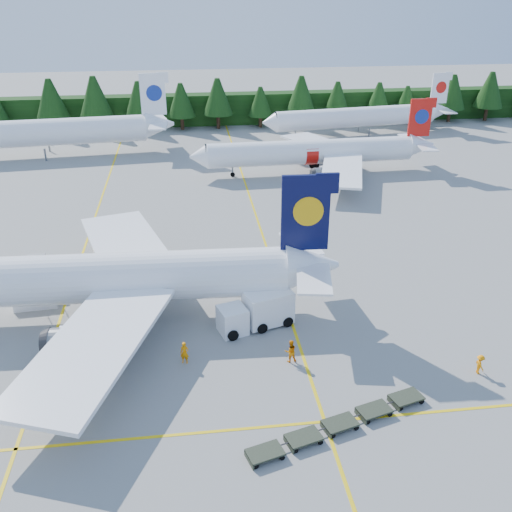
{
  "coord_description": "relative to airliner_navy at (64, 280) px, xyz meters",
  "views": [
    {
      "loc": [
        -2.26,
        -34.69,
        26.81
      ],
      "look_at": [
        3.67,
        12.67,
        3.5
      ],
      "focal_mm": 40.0,
      "sensor_mm": 36.0,
      "label": 1
    }
  ],
  "objects": [
    {
      "name": "ground",
      "position": [
        13.18,
        -9.48,
        -3.77
      ],
      "size": [
        320.0,
        320.0,
        0.0
      ],
      "primitive_type": "plane",
      "color": "gray",
      "rests_on": "ground"
    },
    {
      "name": "taxi_stripe_a",
      "position": [
        -0.82,
        10.52,
        -3.76
      ],
      "size": [
        0.25,
        120.0,
        0.01
      ],
      "primitive_type": "cube",
      "color": "yellow",
      "rests_on": "ground"
    },
    {
      "name": "taxi_stripe_b",
      "position": [
        19.18,
        10.52,
        -3.76
      ],
      "size": [
        0.25,
        120.0,
        0.01
      ],
      "primitive_type": "cube",
      "color": "yellow",
      "rests_on": "ground"
    },
    {
      "name": "taxi_stripe_cross",
      "position": [
        13.18,
        -15.48,
        -3.76
      ],
      "size": [
        80.0,
        0.25,
        0.01
      ],
      "primitive_type": "cube",
      "color": "yellow",
      "rests_on": "ground"
    },
    {
      "name": "treeline_hedge",
      "position": [
        13.18,
        72.52,
        -0.77
      ],
      "size": [
        220.0,
        4.0,
        6.0
      ],
      "primitive_type": "cube",
      "color": "black",
      "rests_on": "ground"
    },
    {
      "name": "airliner_navy",
      "position": [
        0.0,
        0.0,
        0.0
      ],
      "size": [
        43.09,
        35.42,
        12.52
      ],
      "rotation": [
        0.0,
        0.0,
        -0.04
      ],
      "color": "white",
      "rests_on": "ground"
    },
    {
      "name": "airliner_red",
      "position": [
        28.83,
        38.07,
        -0.56
      ],
      "size": [
        36.71,
        30.2,
        10.67
      ],
      "rotation": [
        0.0,
        0.0,
        0.03
      ],
      "color": "white",
      "rests_on": "ground"
    },
    {
      "name": "airliner_far_left",
      "position": [
        -15.51,
        52.25,
        0.26
      ],
      "size": [
        44.11,
        8.04,
        12.83
      ],
      "rotation": [
        0.0,
        0.0,
        0.09
      ],
      "color": "white",
      "rests_on": "ground"
    },
    {
      "name": "airliner_far_right",
      "position": [
        41.89,
        60.13,
        -0.4
      ],
      "size": [
        36.79,
        8.03,
        10.72
      ],
      "rotation": [
        0.0,
        0.0,
        0.13
      ],
      "color": "white",
      "rests_on": "ground"
    },
    {
      "name": "airstairs",
      "position": [
        -3.35,
        2.9,
        -3.03
      ],
      "size": [
        3.93,
        5.33,
        3.39
      ],
      "rotation": [
        0.0,
        0.0,
        0.09
      ],
      "color": "white",
      "rests_on": "ground"
    },
    {
      "name": "service_truck",
      "position": [
        16.01,
        -3.28,
        -2.25
      ],
      "size": [
        6.75,
        4.06,
        3.07
      ],
      "rotation": [
        0.0,
        0.0,
        0.3
      ],
      "color": "white",
      "rests_on": "ground"
    },
    {
      "name": "dolly_train",
      "position": [
        20.02,
        -16.16,
        -3.34
      ],
      "size": [
        13.1,
        5.86,
        0.13
      ],
      "rotation": [
        0.0,
        0.0,
        0.29
      ],
      "color": "#323929",
      "rests_on": "ground"
    },
    {
      "name": "crew_a",
      "position": [
        9.95,
        -7.72,
        -2.85
      ],
      "size": [
        0.75,
        0.58,
        1.84
      ],
      "primitive_type": "imported",
      "rotation": [
        0.0,
        0.0,
        -0.23
      ],
      "color": "orange",
      "rests_on": "ground"
    },
    {
      "name": "crew_b",
      "position": [
        18.07,
        -8.54,
        -2.82
      ],
      "size": [
        0.98,
        0.8,
        1.89
      ],
      "primitive_type": "imported",
      "rotation": [
        0.0,
        0.0,
        3.23
      ],
      "color": "orange",
      "rests_on": "ground"
    },
    {
      "name": "crew_c",
      "position": [
        31.89,
        -11.77,
        -2.97
      ],
      "size": [
        0.45,
        0.66,
        1.59
      ],
      "primitive_type": "imported",
      "rotation": [
        0.0,
        0.0,
        1.57
      ],
      "color": "orange",
      "rests_on": "ground"
    }
  ]
}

